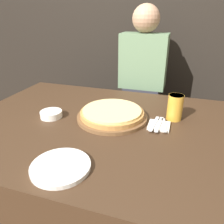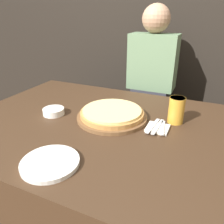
% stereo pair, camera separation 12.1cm
% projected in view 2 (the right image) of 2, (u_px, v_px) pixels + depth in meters
% --- Properties ---
extents(ground_plane, '(12.00, 12.00, 0.00)m').
position_uv_depth(ground_plane, '(99.00, 215.00, 1.49)').
color(ground_plane, brown).
extents(back_wall, '(6.00, 0.05, 2.60)m').
position_uv_depth(back_wall, '(154.00, 8.00, 1.88)').
color(back_wall, black).
rests_on(back_wall, ground_plane).
extents(dining_table, '(1.46, 1.09, 0.72)m').
position_uv_depth(dining_table, '(97.00, 174.00, 1.34)').
color(dining_table, '#3D2819').
rests_on(dining_table, ground_plane).
extents(pizza_on_board, '(0.39, 0.39, 0.06)m').
position_uv_depth(pizza_on_board, '(112.00, 114.00, 1.21)').
color(pizza_on_board, brown).
rests_on(pizza_on_board, dining_table).
extents(beer_glass, '(0.08, 0.08, 0.14)m').
position_uv_depth(beer_glass, '(176.00, 109.00, 1.15)').
color(beer_glass, gold).
rests_on(beer_glass, dining_table).
extents(dinner_plate, '(0.23, 0.23, 0.02)m').
position_uv_depth(dinner_plate, '(50.00, 163.00, 0.85)').
color(dinner_plate, white).
rests_on(dinner_plate, dining_table).
extents(side_bowl, '(0.12, 0.12, 0.04)m').
position_uv_depth(side_bowl, '(54.00, 111.00, 1.27)').
color(side_bowl, white).
rests_on(side_bowl, dining_table).
extents(napkin_stack, '(0.11, 0.11, 0.01)m').
position_uv_depth(napkin_stack, '(158.00, 128.00, 1.11)').
color(napkin_stack, silver).
rests_on(napkin_stack, dining_table).
extents(fork, '(0.03, 0.17, 0.00)m').
position_uv_depth(fork, '(153.00, 126.00, 1.12)').
color(fork, silver).
rests_on(fork, napkin_stack).
extents(dinner_knife, '(0.03, 0.17, 0.00)m').
position_uv_depth(dinner_knife, '(158.00, 127.00, 1.11)').
color(dinner_knife, silver).
rests_on(dinner_knife, napkin_stack).
extents(spoon, '(0.04, 0.15, 0.00)m').
position_uv_depth(spoon, '(163.00, 128.00, 1.10)').
color(spoon, silver).
rests_on(spoon, napkin_stack).
extents(diner_person, '(0.36, 0.20, 1.33)m').
position_uv_depth(diner_person, '(150.00, 93.00, 1.81)').
color(diner_person, '#33333D').
rests_on(diner_person, ground_plane).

